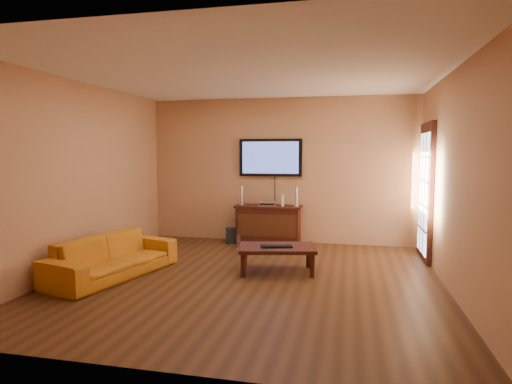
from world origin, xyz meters
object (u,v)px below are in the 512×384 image
(speaker_left, at_px, (241,196))
(subwoofer, at_px, (233,236))
(av_receiver, at_px, (268,204))
(bottle, at_px, (239,241))
(sofa, at_px, (113,250))
(television, at_px, (270,158))
(coffee_table, at_px, (277,249))
(game_console, at_px, (283,200))
(keyboard, at_px, (276,246))
(media_console, at_px, (268,224))
(speaker_right, at_px, (296,198))

(speaker_left, bearing_deg, subwoofer, -158.22)
(av_receiver, bearing_deg, bottle, -141.15)
(sofa, xyz_separation_m, speaker_left, (1.16, 2.52, 0.51))
(television, relative_size, coffee_table, 1.01)
(game_console, distance_m, bottle, 1.10)
(keyboard, bearing_deg, media_console, 104.12)
(bottle, bearing_deg, television, 50.03)
(television, height_order, subwoofer, television)
(television, distance_m, keyboard, 2.46)
(subwoofer, bearing_deg, game_console, -13.29)
(game_console, bearing_deg, bottle, -167.03)
(sofa, relative_size, subwoofer, 7.10)
(television, xyz_separation_m, sofa, (-1.68, -2.71, -1.22))
(speaker_right, bearing_deg, media_console, 179.66)
(av_receiver, xyz_separation_m, game_console, (0.27, -0.01, 0.07))
(game_console, height_order, subwoofer, game_console)
(television, bearing_deg, coffee_table, -76.72)
(game_console, bearing_deg, coffee_table, -97.24)
(coffee_table, bearing_deg, game_console, 96.75)
(media_console, relative_size, coffee_table, 1.05)
(speaker_right, relative_size, subwoofer, 1.32)
(television, relative_size, subwoofer, 4.44)
(media_console, xyz_separation_m, bottle, (-0.47, -0.37, -0.26))
(av_receiver, distance_m, bottle, 0.88)
(coffee_table, xyz_separation_m, speaker_left, (-1.00, 1.84, 0.55))
(speaker_left, relative_size, speaker_right, 1.01)
(speaker_left, xyz_separation_m, av_receiver, (0.50, 0.01, -0.13))
(speaker_left, xyz_separation_m, game_console, (0.78, 0.00, -0.05))
(media_console, bearing_deg, coffee_table, -75.38)
(speaker_left, bearing_deg, coffee_table, -61.58)
(subwoofer, height_order, bottle, subwoofer)
(television, relative_size, bottle, 5.61)
(television, bearing_deg, media_console, -90.00)
(television, bearing_deg, subwoofer, -158.96)
(sofa, bearing_deg, bottle, -15.11)
(sofa, bearing_deg, coffee_table, -58.38)
(speaker_left, bearing_deg, av_receiver, 1.15)
(coffee_table, bearing_deg, bottle, 123.03)
(sofa, height_order, av_receiver, av_receiver)
(coffee_table, bearing_deg, media_console, 104.62)
(coffee_table, height_order, keyboard, keyboard)
(television, distance_m, game_console, 0.84)
(coffee_table, relative_size, speaker_right, 3.31)
(speaker_left, height_order, subwoofer, speaker_left)
(sofa, height_order, speaker_right, speaker_right)
(game_console, height_order, keyboard, game_console)
(media_console, relative_size, subwoofer, 4.58)
(game_console, bearing_deg, av_receiver, 164.79)
(media_console, height_order, speaker_left, speaker_left)
(television, relative_size, speaker_left, 3.31)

